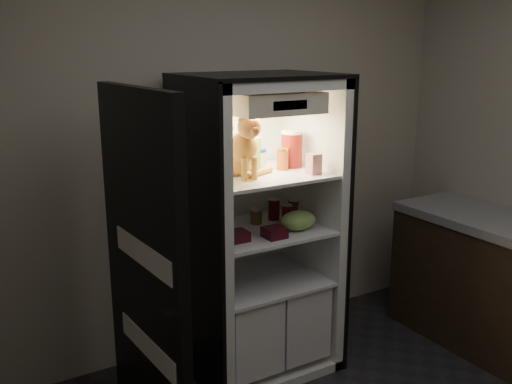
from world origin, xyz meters
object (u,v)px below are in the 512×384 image
Objects in this scene: cream_carton at (314,164)px; berry_box_left at (238,236)px; salsa_jar at (282,159)px; soda_can_a at (274,209)px; soda_can_c at (287,215)px; refrigerator at (256,248)px; mayo_tub at (259,159)px; soda_can_b at (293,210)px; tabby_cat at (240,151)px; condiment_jar at (256,216)px; pepper_jar at (292,149)px; grape_bag at (298,220)px; parmesan_shaker at (254,154)px; berry_box_right at (274,232)px.

cream_carton is 1.06× the size of berry_box_left.
salsa_jar is at bearing 115.55° from cream_carton.
soda_can_c is at bearing -83.88° from soda_can_a.
mayo_tub is (0.04, 0.03, 0.56)m from refrigerator.
cream_carton reaches higher than soda_can_b.
tabby_cat is 0.45m from cream_carton.
pepper_jar is at bearing -11.73° from condiment_jar.
pepper_jar is at bearing 68.67° from grape_bag.
cream_carton reaches higher than grape_bag.
soda_can_c is (0.15, -0.10, -0.35)m from mayo_tub.
salsa_jar is 1.03× the size of soda_can_c.
grape_bag is (0.19, -0.21, -0.39)m from parmesan_shaker.
soda_can_c reaches higher than grape_bag.
mayo_tub reaches higher than condiment_jar.
mayo_tub reaches higher than berry_box_right.
tabby_cat reaches higher than mayo_tub.
grape_bag is at bearing -55.69° from condiment_jar.
salsa_jar reaches higher than condiment_jar.
grape_bag is (0.16, -0.23, 0.01)m from condiment_jar.
mayo_tub is 0.55× the size of grape_bag.
tabby_cat reaches higher than berry_box_left.
parmesan_shaker is at bearing 85.85° from berry_box_right.
parmesan_shaker is 1.77× the size of berry_box_left.
berry_box_right is at bearing -141.19° from soda_can_b.
parmesan_shaker reaches higher than cream_carton.
berry_box_left is (-0.39, -0.13, -0.39)m from salsa_jar.
cream_carton is at bearing -0.30° from berry_box_right.
condiment_jar is 0.28m from grape_bag.
parmesan_shaker is 0.06m from mayo_tub.
soda_can_a is at bearing 93.34° from grape_bag.
cream_carton reaches higher than berry_box_left.
refrigerator reaches higher than soda_can_a.
pepper_jar is 0.41m from soda_can_c.
grape_bag is at bearing -1.42° from berry_box_left.
berry_box_left is (-0.23, -0.20, -0.42)m from parmesan_shaker.
cream_carton is 0.90× the size of soda_can_a.
berry_box_right is (-0.27, 0.00, -0.38)m from cream_carton.
parmesan_shaker is 0.48m from grape_bag.
mayo_tub is at bearing 30.03° from tabby_cat.
refrigerator reaches higher than condiment_jar.
berry_box_left is at bearing -165.11° from soda_can_c.
salsa_jar is 0.36m from soda_can_a.
tabby_cat reaches higher than parmesan_shaker.
salsa_jar is (0.31, 0.03, -0.08)m from tabby_cat.
soda_can_b is at bearing 19.08° from pepper_jar.
refrigerator reaches higher than berry_box_right.
grape_bag is at bearing 143.91° from cream_carton.
cream_carton is at bearing -45.46° from parmesan_shaker.
soda_can_b is at bearing 36.27° from soda_can_c.
condiment_jar is at bearing 41.71° from parmesan_shaker.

